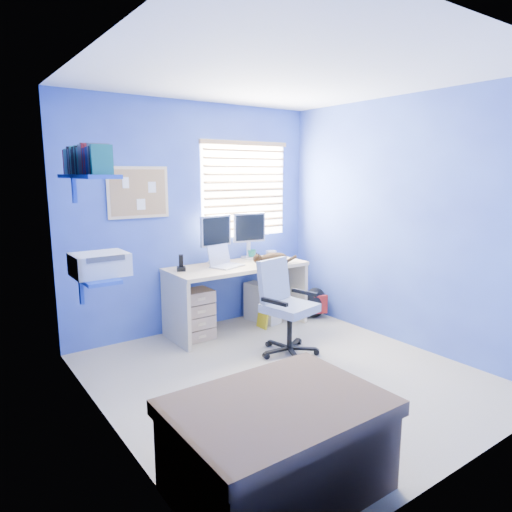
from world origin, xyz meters
TOP-DOWN VIEW (x-y plane):
  - floor at (0.00, 0.00)m, footprint 3.00×3.20m
  - ceiling at (0.00, 0.00)m, footprint 3.00×3.20m
  - wall_back at (0.00, 1.60)m, footprint 3.00×0.01m
  - wall_front at (0.00, -1.60)m, footprint 3.00×0.01m
  - wall_left at (-1.50, 0.00)m, footprint 0.01×3.20m
  - wall_right at (1.50, 0.00)m, footprint 0.01×3.20m
  - desk at (0.32, 1.26)m, footprint 1.56×0.65m
  - laptop at (0.18, 1.23)m, footprint 0.40×0.35m
  - monitor_left at (0.18, 1.48)m, footprint 0.41×0.16m
  - monitor_right at (0.66, 1.51)m, footprint 0.41×0.19m
  - phone at (-0.32, 1.34)m, footprint 0.13×0.14m
  - mug at (0.69, 1.50)m, footprint 0.10×0.09m
  - cd_spindle at (0.95, 1.45)m, footprint 0.13×0.13m
  - cat at (0.67, 1.05)m, footprint 0.40×0.26m
  - tower_pc at (0.71, 1.31)m, footprint 0.28×0.47m
  - drawer_boxes at (-0.21, 1.24)m, footprint 0.35×0.28m
  - yellow_book at (0.57, 1.11)m, footprint 0.03×0.17m
  - backpack at (1.32, 1.06)m, footprint 0.39×0.35m
  - bed_corner at (-0.95, -1.10)m, footprint 1.11×0.79m
  - office_chair at (0.34, 0.41)m, footprint 0.63×0.63m
  - window_blinds at (0.65, 1.57)m, footprint 1.15×0.05m
  - corkboard at (-0.65, 1.58)m, footprint 0.64×0.02m
  - wall_shelves at (-1.35, 0.75)m, footprint 0.42×0.90m

SIDE VIEW (x-z plane):
  - floor at x=0.00m, z-range 0.00..0.00m
  - yellow_book at x=0.57m, z-range 0.00..0.24m
  - backpack at x=1.32m, z-range 0.00..0.37m
  - tower_pc at x=0.71m, z-range 0.00..0.45m
  - bed_corner at x=-0.95m, z-range 0.00..0.53m
  - drawer_boxes at x=-0.21m, z-range 0.00..0.54m
  - office_chair at x=0.34m, z-range -0.12..0.80m
  - desk at x=0.32m, z-range 0.00..0.74m
  - cd_spindle at x=0.95m, z-range 0.74..0.81m
  - mug at x=0.69m, z-range 0.74..0.84m
  - cat at x=0.67m, z-range 0.74..0.87m
  - phone at x=-0.32m, z-range 0.74..0.91m
  - laptop at x=0.18m, z-range 0.74..0.96m
  - monitor_left at x=0.18m, z-range 0.74..1.28m
  - monitor_right at x=0.66m, z-range 0.74..1.28m
  - wall_back at x=0.00m, z-range 0.00..2.50m
  - wall_front at x=0.00m, z-range 0.00..2.50m
  - wall_left at x=-1.50m, z-range 0.00..2.50m
  - wall_right at x=1.50m, z-range 0.00..2.50m
  - wall_shelves at x=-1.35m, z-range 0.91..1.96m
  - corkboard at x=-0.65m, z-range 1.29..1.81m
  - window_blinds at x=0.65m, z-range 1.00..2.10m
  - ceiling at x=0.00m, z-range 2.50..2.50m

